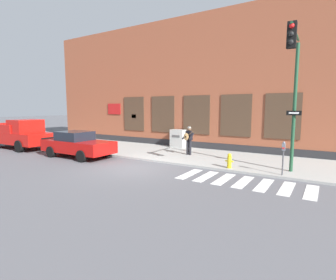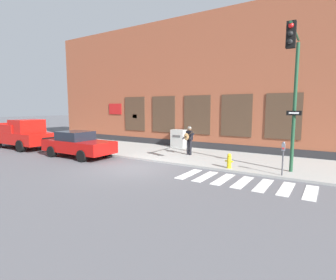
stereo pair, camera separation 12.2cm
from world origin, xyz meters
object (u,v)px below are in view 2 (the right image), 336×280
traffic_light (293,80)px  utility_box (179,138)px  red_truck (23,134)px  red_car (78,144)px  busker (189,139)px  fire_hydrant (229,161)px  parking_meter (283,153)px

traffic_light → utility_box: (-7.87, 4.54, -3.28)m
red_truck → utility_box: bearing=31.9°
red_car → busker: busker is taller
busker → fire_hydrant: bearing=-32.8°
traffic_light → parking_meter: 2.98m
red_car → red_truck: red_truck is taller
traffic_light → parking_meter: size_ratio=4.00×
fire_hydrant → parking_meter: bearing=-2.0°
traffic_light → utility_box: size_ratio=4.52×
traffic_light → utility_box: 9.66m
red_car → utility_box: 6.91m
red_truck → parking_meter: red_truck is taller
red_truck → red_car: bearing=-0.4°
parking_meter → fire_hydrant: (-2.34, 0.08, -0.60)m
utility_box → fire_hydrant: size_ratio=1.81×
busker → traffic_light: bearing=-21.0°
red_car → utility_box: bearing=59.7°
red_car → red_truck: 6.02m
red_car → fire_hydrant: red_car is taller
fire_hydrant → utility_box: bearing=140.3°
traffic_light → fire_hydrant: size_ratio=8.20×
parking_meter → fire_hydrant: 2.41m
red_car → fire_hydrant: 8.92m
red_truck → fire_hydrant: size_ratio=7.73×
red_car → busker: 6.64m
red_car → red_truck: bearing=179.6°
red_truck → parking_meter: bearing=4.8°
traffic_light → parking_meter: traffic_light is taller
parking_meter → fire_hydrant: bearing=178.0°
busker → traffic_light: 6.90m
parking_meter → busker: bearing=158.7°
fire_hydrant → busker: bearing=147.2°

